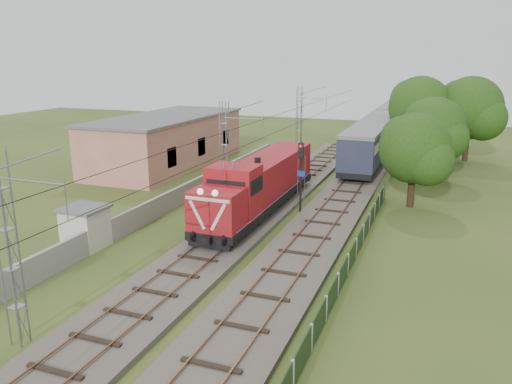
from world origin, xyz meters
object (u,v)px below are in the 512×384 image
at_px(relay_hut, 85,227).
at_px(signal_post, 301,165).
at_px(coach_rake, 409,101).
at_px(locomotive, 260,183).

bearing_deg(relay_hut, signal_post, 48.42).
bearing_deg(coach_rake, locomotive, -94.00).
distance_m(locomotive, coach_rake, 71.73).
distance_m(signal_post, relay_hut, 15.32).
bearing_deg(locomotive, signal_post, 26.99).
height_order(locomotive, coach_rake, locomotive).
xyz_separation_m(locomotive, signal_post, (2.65, 1.35, 1.32)).
relative_size(coach_rake, relay_hut, 48.63).
height_order(locomotive, relay_hut, locomotive).
bearing_deg(locomotive, coach_rake, 86.00).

